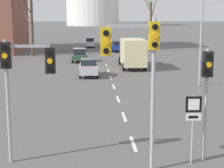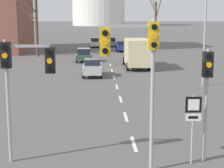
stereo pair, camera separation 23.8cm
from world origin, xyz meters
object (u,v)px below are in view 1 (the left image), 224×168
Objects in this scene: sedan_mid_centre at (89,67)px; route_sign_post at (193,117)px; sedan_far_left at (80,55)px; sedan_far_right at (90,42)px; traffic_signal_near_right at (207,83)px; sedan_near_right at (106,42)px; traffic_signal_centre_tall at (138,57)px; traffic_signal_near_left at (22,70)px; sedan_near_left at (117,46)px; street_lamp_right at (196,25)px; delivery_truck at (132,52)px.

route_sign_post is at bearing -79.51° from sedan_mid_centre.
sedan_far_right reaches higher than sedan_far_left.
traffic_signal_near_right is 55.75m from sedan_near_right.
traffic_signal_near_right is 0.80× the size of traffic_signal_centre_tall.
traffic_signal_centre_tall is 3.21m from route_sign_post.
sedan_near_left is at bearing 81.47° from traffic_signal_near_left.
sedan_near_right is 3.32m from sedan_far_right.
sedan_near_left is at bearing 89.38° from route_sign_post.
traffic_signal_near_left is 0.86× the size of traffic_signal_centre_tall.
street_lamp_right reaches higher than sedan_far_right.
sedan_far_right is at bearing 99.27° from delivery_truck.
route_sign_post is 16.84m from street_lamp_right.
traffic_signal_centre_tall reaches higher than sedan_far_left.
sedan_near_right is (-5.36, 40.07, -3.96)m from street_lamp_right.
route_sign_post is 33.02m from sedan_far_left.
route_sign_post is at bearing -105.87° from street_lamp_right.
sedan_near_right is at bearing 79.75° from sedan_far_left.
street_lamp_right is at bearing -82.38° from sedan_near_right.
traffic_signal_near_right is at bearing -88.57° from sedan_near_right.
traffic_signal_near_right is 3.06m from traffic_signal_centre_tall.
traffic_signal_centre_tall is at bearing -93.29° from sedan_near_left.
traffic_signal_centre_tall reaches higher than sedan_near_left.
sedan_far_left is 0.57× the size of delivery_truck.
sedan_near_right is at bearing 90.85° from route_sign_post.
route_sign_post is 56.03m from sedan_near_right.
traffic_signal_near_right is 1.63× the size of route_sign_post.
traffic_signal_near_left is 1.17× the size of sedan_mid_centre.
delivery_truck is at bearing 83.91° from traffic_signal_centre_tall.
sedan_near_left is 14.45m from sedan_far_left.
sedan_near_left reaches higher than sedan_far_left.
delivery_truck is (4.51, -27.66, 0.84)m from sedan_far_right.
street_lamp_right is 10.74m from sedan_mid_centre.
sedan_near_left is at bearing -82.47° from sedan_near_right.
traffic_signal_near_left is 46.00m from sedan_near_left.
traffic_signal_near_right is at bearing -1.76° from traffic_signal_near_left.
street_lamp_right is at bearing 67.84° from traffic_signal_centre_tall.
traffic_signal_near_right is 26.53m from delivery_truck.
route_sign_post is 54.62m from sedan_far_right.
traffic_signal_centre_tall reaches higher than sedan_near_right.
traffic_signal_centre_tall reaches higher than sedan_far_right.
sedan_far_right is 0.63× the size of delivery_truck.
traffic_signal_near_left is 1.77× the size of route_sign_post.
sedan_near_left is at bearing 90.73° from delivery_truck.
sedan_near_left is 25.12m from sedan_mid_centre.
sedan_mid_centre is 0.89× the size of sedan_far_right.
route_sign_post is 0.62× the size of sedan_near_left.
street_lamp_right reaches higher than sedan_near_right.
traffic_signal_near_right is 6.90m from traffic_signal_near_left.
sedan_far_left is at bearing 87.77° from traffic_signal_near_left.
traffic_signal_near_left is 55.81m from sedan_near_right.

